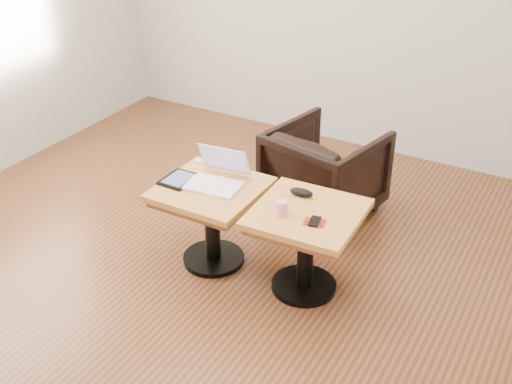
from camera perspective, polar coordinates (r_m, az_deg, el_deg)
The scene contains 11 objects.
room_shell at distance 3.32m, azimuth -4.79°, elevation 11.01°, with size 4.52×4.52×2.71m.
side_table_left at distance 3.91m, azimuth -3.98°, elevation -1.23°, with size 0.60×0.60×0.54m.
side_table_right at distance 3.67m, azimuth 4.50°, elevation -3.48°, with size 0.62×0.62×0.54m.
laptop at distance 3.85m, azimuth -3.46°, elevation 1.33°, with size 0.35×0.34×0.21m.
tablet at distance 3.92m, azimuth -6.86°, elevation 1.11°, with size 0.18×0.22×0.02m.
charging_adapter at distance 4.11m, azimuth -5.13°, elevation 2.72°, with size 0.04×0.04×0.02m, color white.
glasses_case at distance 3.73m, azimuth 4.06°, elevation -0.03°, with size 0.14×0.06×0.05m, color black.
striped_cup at distance 3.54m, azimuth 2.29°, elevation -1.42°, with size 0.07×0.07×0.08m, color #DC6380.
earbuds_tangle at distance 3.61m, azimuth 5.73°, elevation -1.47°, with size 0.07×0.05×0.01m.
phone_on_sleeve at distance 3.49m, azimuth 5.24°, elevation -2.65°, with size 0.13×0.11×0.01m.
armchair at distance 4.50m, azimuth 6.16°, elevation 1.83°, with size 0.68×0.70×0.64m, color black.
Camera 1 is at (1.79, -2.59, 2.41)m, focal length 45.00 mm.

